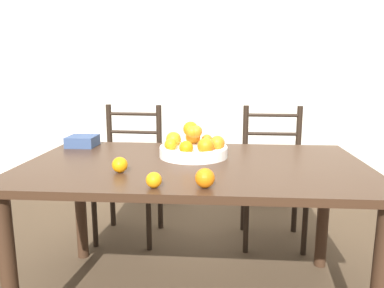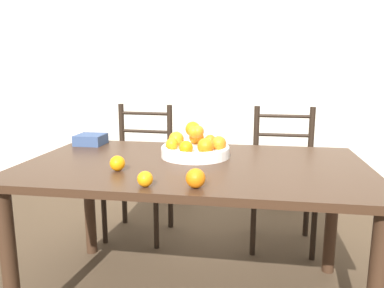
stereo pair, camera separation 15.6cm
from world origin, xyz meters
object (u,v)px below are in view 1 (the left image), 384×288
orange_loose_1 (120,165)px  chair_right (273,176)px  orange_loose_2 (205,178)px  chair_left (130,173)px  book_stack (83,141)px  orange_loose_0 (154,180)px  fruit_bowl (193,147)px

orange_loose_1 → chair_right: chair_right is taller
orange_loose_2 → chair_left: 1.34m
orange_loose_2 → book_stack: (-0.76, 0.74, -0.01)m
chair_right → book_stack: (-1.19, -0.42, 0.31)m
orange_loose_2 → book_stack: bearing=135.8°
chair_right → orange_loose_0: bearing=-117.3°
orange_loose_1 → chair_right: bearing=50.1°
orange_loose_1 → book_stack: 0.67m
orange_loose_1 → orange_loose_2: bearing=-26.1°
orange_loose_1 → orange_loose_2: (0.39, -0.19, 0.00)m
fruit_bowl → orange_loose_2: bearing=-81.1°
orange_loose_2 → chair_right: bearing=69.8°
orange_loose_0 → chair_left: chair_left is taller
chair_right → book_stack: bearing=-160.0°
fruit_bowl → chair_left: bearing=128.4°
fruit_bowl → chair_right: chair_right is taller
orange_loose_0 → orange_loose_2: 0.20m
orange_loose_0 → book_stack: (-0.57, 0.76, -0.00)m
book_stack → orange_loose_0: bearing=-53.3°
orange_loose_2 → chair_left: (-0.59, 1.17, -0.32)m
orange_loose_1 → chair_left: chair_left is taller
fruit_bowl → chair_left: 0.88m
chair_right → orange_loose_2: bearing=-109.6°
orange_loose_0 → orange_loose_2: (0.20, 0.02, 0.01)m
fruit_bowl → orange_loose_2: 0.53m
chair_left → chair_right: 1.02m
orange_loose_2 → chair_right: chair_right is taller
orange_loose_1 → fruit_bowl: bearing=47.6°
fruit_bowl → chair_left: chair_left is taller
orange_loose_1 → book_stack: orange_loose_1 is taller
book_stack → chair_left: bearing=67.5°
fruit_bowl → orange_loose_2: size_ratio=4.63×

